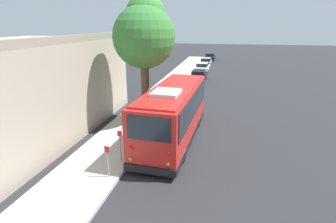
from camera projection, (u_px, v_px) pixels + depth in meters
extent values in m
plane|color=#28282B|center=(182.00, 135.00, 16.20)|extent=(160.00, 160.00, 0.00)
cube|color=beige|center=(127.00, 130.00, 16.90)|extent=(80.00, 3.08, 0.15)
cube|color=#AAA69D|center=(151.00, 132.00, 16.58)|extent=(80.00, 0.14, 0.15)
cube|color=red|center=(173.00, 113.00, 15.07)|extent=(8.67, 2.81, 2.83)
cube|color=black|center=(173.00, 133.00, 15.47)|extent=(8.72, 2.86, 0.28)
cube|color=black|center=(173.00, 103.00, 14.87)|extent=(7.98, 2.86, 1.35)
cube|color=black|center=(188.00, 86.00, 18.81)|extent=(0.13, 2.09, 1.42)
cube|color=black|center=(148.00, 129.00, 10.90)|extent=(0.12, 1.92, 1.08)
cube|color=black|center=(188.00, 77.00, 18.61)|extent=(0.12, 1.72, 0.22)
cube|color=red|center=(173.00, 88.00, 14.61)|extent=(8.14, 2.56, 0.10)
cube|color=silver|center=(166.00, 93.00, 13.17)|extent=(1.64, 1.43, 0.20)
cube|color=black|center=(187.00, 111.00, 19.42)|extent=(0.22, 2.42, 0.36)
cube|color=black|center=(149.00, 170.00, 11.50)|extent=(0.22, 2.42, 0.36)
cylinder|color=red|center=(130.00, 149.00, 11.37)|extent=(0.04, 0.18, 0.18)
cylinder|color=orange|center=(130.00, 159.00, 11.53)|extent=(0.04, 0.14, 0.14)
cylinder|color=red|center=(168.00, 154.00, 10.94)|extent=(0.04, 0.18, 0.18)
cylinder|color=orange|center=(168.00, 164.00, 11.11)|extent=(0.04, 0.14, 0.14)
cube|color=white|center=(177.00, 107.00, 19.61)|extent=(0.06, 0.32, 0.18)
cube|color=white|center=(198.00, 109.00, 19.21)|extent=(0.06, 0.32, 0.18)
cube|color=black|center=(169.00, 82.00, 18.80)|extent=(0.06, 0.10, 0.24)
cylinder|color=black|center=(167.00, 117.00, 18.03)|extent=(0.98, 0.35, 0.97)
cylinder|color=slate|center=(167.00, 117.00, 18.03)|extent=(0.45, 0.34, 0.44)
cylinder|color=black|center=(197.00, 119.00, 17.51)|extent=(0.98, 0.35, 0.97)
cylinder|color=slate|center=(197.00, 119.00, 17.51)|extent=(0.45, 0.34, 0.44)
cylinder|color=black|center=(142.00, 148.00, 13.51)|extent=(0.98, 0.35, 0.97)
cylinder|color=slate|center=(142.00, 148.00, 13.51)|extent=(0.45, 0.34, 0.44)
cylinder|color=black|center=(182.00, 153.00, 12.99)|extent=(0.98, 0.35, 0.97)
cylinder|color=slate|center=(182.00, 153.00, 12.99)|extent=(0.45, 0.34, 0.44)
cube|color=slate|center=(188.00, 91.00, 24.97)|extent=(4.60, 1.92, 0.60)
cube|color=black|center=(188.00, 86.00, 24.69)|extent=(2.20, 1.58, 0.48)
cube|color=slate|center=(188.00, 83.00, 24.61)|extent=(2.12, 1.54, 0.05)
cube|color=black|center=(190.00, 88.00, 27.17)|extent=(0.15, 1.69, 0.20)
cube|color=black|center=(185.00, 100.00, 22.90)|extent=(0.15, 1.69, 0.20)
cylinder|color=black|center=(182.00, 89.00, 26.49)|extent=(0.61, 0.22, 0.60)
cylinder|color=slate|center=(182.00, 89.00, 26.49)|extent=(0.28, 0.23, 0.27)
cylinder|color=black|center=(197.00, 90.00, 26.22)|extent=(0.61, 0.22, 0.60)
cylinder|color=slate|center=(197.00, 90.00, 26.22)|extent=(0.28, 0.23, 0.27)
cylinder|color=black|center=(178.00, 96.00, 23.82)|extent=(0.61, 0.22, 0.60)
cylinder|color=slate|center=(178.00, 96.00, 23.82)|extent=(0.28, 0.23, 0.27)
cylinder|color=black|center=(195.00, 97.00, 23.55)|extent=(0.61, 0.22, 0.60)
cylinder|color=slate|center=(195.00, 97.00, 23.55)|extent=(0.28, 0.23, 0.27)
cube|color=black|center=(198.00, 77.00, 31.49)|extent=(4.18, 1.74, 0.63)
cube|color=black|center=(198.00, 73.00, 31.21)|extent=(1.99, 1.50, 0.48)
cube|color=black|center=(199.00, 71.00, 31.14)|extent=(1.91, 1.46, 0.05)
cube|color=black|center=(200.00, 76.00, 33.51)|extent=(0.09, 1.67, 0.20)
cube|color=black|center=(196.00, 83.00, 29.60)|extent=(0.09, 1.67, 0.20)
cylinder|color=black|center=(193.00, 76.00, 32.92)|extent=(0.64, 0.20, 0.64)
cylinder|color=slate|center=(193.00, 76.00, 32.92)|extent=(0.29, 0.22, 0.29)
cylinder|color=black|center=(206.00, 77.00, 32.61)|extent=(0.64, 0.20, 0.64)
cylinder|color=slate|center=(206.00, 77.00, 32.61)|extent=(0.29, 0.22, 0.29)
cylinder|color=black|center=(190.00, 80.00, 30.47)|extent=(0.64, 0.20, 0.64)
cylinder|color=slate|center=(190.00, 80.00, 30.47)|extent=(0.29, 0.22, 0.29)
cylinder|color=black|center=(204.00, 81.00, 30.16)|extent=(0.64, 0.20, 0.64)
cylinder|color=slate|center=(204.00, 81.00, 30.16)|extent=(0.29, 0.22, 0.29)
cube|color=silver|center=(203.00, 68.00, 37.97)|extent=(4.45, 1.99, 0.60)
cube|color=black|center=(203.00, 65.00, 37.69)|extent=(2.15, 1.61, 0.48)
cube|color=silver|center=(203.00, 63.00, 37.62)|extent=(2.07, 1.57, 0.05)
cube|color=black|center=(205.00, 67.00, 40.04)|extent=(0.19, 1.66, 0.20)
cube|color=black|center=(200.00, 72.00, 36.03)|extent=(0.19, 1.66, 0.20)
cylinder|color=black|center=(199.00, 68.00, 39.48)|extent=(0.62, 0.24, 0.60)
cylinder|color=slate|center=(199.00, 68.00, 39.48)|extent=(0.29, 0.24, 0.27)
cylinder|color=black|center=(209.00, 68.00, 39.07)|extent=(0.62, 0.24, 0.60)
cylinder|color=slate|center=(209.00, 68.00, 39.07)|extent=(0.29, 0.24, 0.27)
cylinder|color=black|center=(195.00, 71.00, 36.97)|extent=(0.62, 0.24, 0.60)
cylinder|color=slate|center=(195.00, 71.00, 36.97)|extent=(0.29, 0.24, 0.27)
cylinder|color=black|center=(207.00, 71.00, 36.56)|extent=(0.62, 0.24, 0.60)
cylinder|color=slate|center=(207.00, 71.00, 36.56)|extent=(0.29, 0.24, 0.27)
cube|color=tan|center=(206.00, 63.00, 43.13)|extent=(4.21, 1.77, 0.63)
cube|color=black|center=(206.00, 60.00, 42.85)|extent=(2.00, 1.52, 0.48)
cube|color=tan|center=(206.00, 58.00, 42.78)|extent=(1.92, 1.49, 0.05)
cube|color=black|center=(207.00, 62.00, 45.16)|extent=(0.09, 1.70, 0.20)
cube|color=black|center=(205.00, 66.00, 41.23)|extent=(0.09, 1.70, 0.20)
cylinder|color=black|center=(202.00, 63.00, 44.57)|extent=(0.63, 0.20, 0.63)
cylinder|color=slate|center=(202.00, 63.00, 44.57)|extent=(0.29, 0.22, 0.29)
cylinder|color=black|center=(211.00, 63.00, 44.24)|extent=(0.63, 0.20, 0.63)
cylinder|color=slate|center=(211.00, 63.00, 44.24)|extent=(0.29, 0.22, 0.29)
cylinder|color=black|center=(200.00, 65.00, 42.12)|extent=(0.63, 0.20, 0.63)
cylinder|color=slate|center=(200.00, 65.00, 42.12)|extent=(0.29, 0.22, 0.29)
cylinder|color=black|center=(210.00, 65.00, 41.79)|extent=(0.63, 0.20, 0.63)
cylinder|color=slate|center=(210.00, 65.00, 41.79)|extent=(0.29, 0.22, 0.29)
cube|color=#19234C|center=(210.00, 57.00, 50.00)|extent=(4.54, 1.92, 0.63)
cube|color=black|center=(210.00, 55.00, 49.71)|extent=(2.18, 1.59, 0.48)
cube|color=#19234C|center=(210.00, 53.00, 49.64)|extent=(2.09, 1.55, 0.05)
cube|color=black|center=(211.00, 57.00, 52.14)|extent=(0.14, 1.70, 0.20)
cube|color=black|center=(209.00, 60.00, 47.98)|extent=(0.14, 1.70, 0.20)
cylinder|color=black|center=(207.00, 57.00, 51.53)|extent=(0.64, 0.22, 0.64)
cylinder|color=slate|center=(207.00, 57.00, 51.53)|extent=(0.29, 0.23, 0.29)
cylinder|color=black|center=(215.00, 58.00, 51.16)|extent=(0.64, 0.22, 0.64)
cylinder|color=slate|center=(215.00, 58.00, 51.16)|extent=(0.29, 0.23, 0.29)
cylinder|color=black|center=(205.00, 59.00, 48.93)|extent=(0.64, 0.22, 0.64)
cylinder|color=slate|center=(205.00, 59.00, 48.93)|extent=(0.29, 0.23, 0.29)
cylinder|color=black|center=(214.00, 59.00, 48.55)|extent=(0.64, 0.22, 0.64)
cylinder|color=slate|center=(214.00, 59.00, 48.55)|extent=(0.29, 0.23, 0.29)
cylinder|color=brown|center=(145.00, 91.00, 17.48)|extent=(0.55, 0.55, 4.24)
sphere|color=#387A33|center=(144.00, 37.00, 16.37)|extent=(3.94, 3.94, 3.94)
sphere|color=#3C8437|center=(146.00, 16.00, 16.42)|extent=(2.56, 2.56, 2.56)
cylinder|color=gray|center=(108.00, 165.00, 11.37)|extent=(0.06, 0.06, 1.20)
cube|color=red|center=(107.00, 149.00, 11.13)|extent=(0.02, 0.22, 0.28)
cylinder|color=gray|center=(121.00, 149.00, 12.68)|extent=(0.06, 0.06, 1.31)
cube|color=red|center=(120.00, 134.00, 12.43)|extent=(0.02, 0.22, 0.28)
cube|color=gray|center=(56.00, 40.00, 12.95)|extent=(17.38, 0.30, 0.40)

